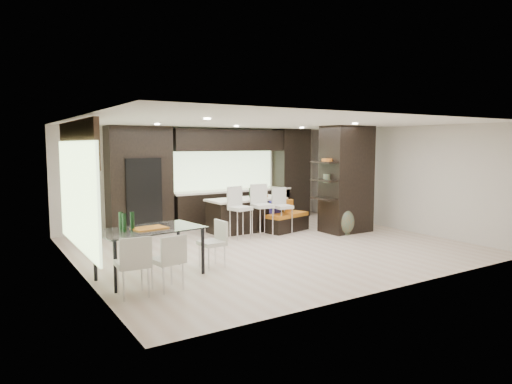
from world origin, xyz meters
TOP-DOWN VIEW (x-y plane):
  - ground at (0.00, 0.00)m, footprint 8.00×8.00m
  - back_wall at (0.00, 3.50)m, footprint 8.00×0.02m
  - left_wall at (-4.00, 0.00)m, footprint 0.02×7.00m
  - right_wall at (4.00, 0.00)m, footprint 0.02×7.00m
  - ceiling at (0.00, 0.00)m, footprint 8.00×7.00m
  - window_left at (-3.96, 0.20)m, footprint 0.04×3.20m
  - window_back at (0.60, 3.46)m, footprint 3.40×0.04m
  - stone_accent at (-3.93, 0.20)m, footprint 0.08×3.00m
  - ceiling_spots at (0.00, 0.25)m, footprint 4.00×3.00m
  - back_cabinetry at (0.50, 3.17)m, footprint 6.80×0.68m
  - refrigerator at (-1.90, 3.12)m, footprint 0.90×0.68m
  - partition_column at (2.60, 0.40)m, footprint 1.20×0.80m
  - kitchen_island at (0.47, 1.82)m, footprint 2.07×0.95m
  - stool_left at (-0.16, 1.06)m, footprint 0.52×0.52m
  - stool_mid at (0.47, 1.05)m, footprint 0.49×0.49m
  - stool_right at (1.09, 1.07)m, footprint 0.43×0.43m
  - bench at (1.34, 1.21)m, footprint 1.30×0.76m
  - floor_vase at (2.30, 0.10)m, footprint 0.49×0.49m
  - dining_table at (-3.03, -0.89)m, footprint 1.85×1.21m
  - chair_near at (-3.03, -1.67)m, footprint 0.50×0.50m
  - chair_far at (-3.58, -1.68)m, footprint 0.48×0.48m
  - chair_end at (-1.87, -0.89)m, footprint 0.45×0.45m

SIDE VIEW (x-z plane):
  - ground at x=0.00m, z-range 0.00..0.00m
  - bench at x=1.34m, z-range 0.00..0.47m
  - chair_end at x=-1.87m, z-range 0.00..0.79m
  - chair_near at x=-3.03m, z-range 0.00..0.81m
  - dining_table at x=-3.03m, z-range 0.00..0.83m
  - chair_far at x=-3.58m, z-range 0.00..0.85m
  - kitchen_island at x=0.47m, z-range 0.00..0.85m
  - stool_right at x=1.09m, z-range 0.00..0.93m
  - stool_left at x=-0.16m, z-range 0.00..1.00m
  - stool_mid at x=0.47m, z-range 0.00..1.02m
  - floor_vase at x=2.30m, z-range 0.00..1.28m
  - refrigerator at x=-1.90m, z-range 0.00..1.90m
  - back_wall at x=0.00m, z-range 0.00..2.70m
  - left_wall at x=-4.00m, z-range 0.00..2.70m
  - right_wall at x=4.00m, z-range 0.00..2.70m
  - window_left at x=-3.96m, z-range 0.40..2.30m
  - back_cabinetry at x=0.50m, z-range 0.00..2.70m
  - partition_column at x=2.60m, z-range 0.00..2.70m
  - window_back at x=0.60m, z-range 0.95..2.15m
  - stone_accent at x=-3.93m, z-range 1.85..2.65m
  - ceiling_spots at x=0.00m, z-range 2.67..2.69m
  - ceiling at x=0.00m, z-range 2.69..2.71m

